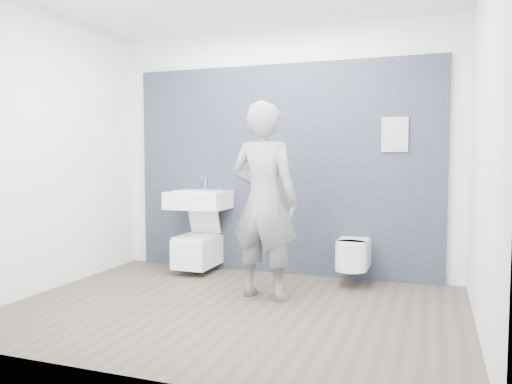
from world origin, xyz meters
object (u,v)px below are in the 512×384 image
(washbasin, at_px, (198,199))
(toilet_square, at_px, (198,249))
(toilet_rounded, at_px, (353,254))
(visitor, at_px, (264,201))

(washbasin, xyz_separation_m, toilet_square, (-0.00, -0.03, -0.58))
(toilet_square, relative_size, toilet_rounded, 1.40)
(washbasin, bearing_deg, visitor, -35.71)
(toilet_rounded, bearing_deg, toilet_square, -179.66)
(visitor, bearing_deg, toilet_square, -25.94)
(visitor, bearing_deg, washbasin, -27.13)
(toilet_square, xyz_separation_m, visitor, (1.07, -0.73, 0.66))
(toilet_square, bearing_deg, toilet_rounded, 0.34)
(toilet_rounded, bearing_deg, washbasin, 179.28)
(toilet_square, distance_m, toilet_rounded, 1.80)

